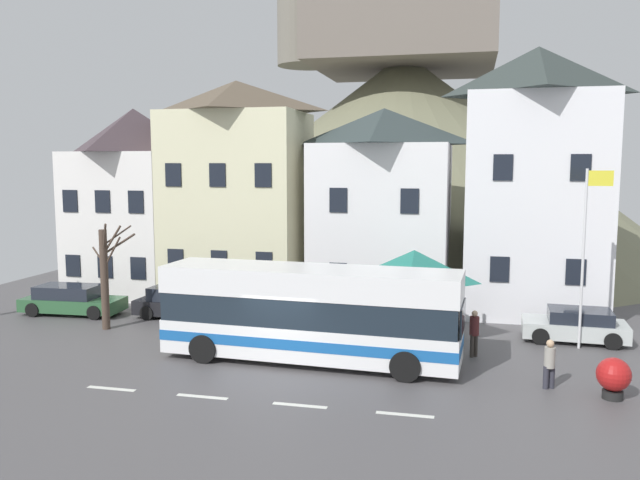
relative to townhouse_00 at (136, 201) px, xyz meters
name	(u,v)px	position (x,y,z in m)	size (l,w,h in m)	color
ground_plane	(272,379)	(11.46, -12.20, -4.93)	(40.00, 60.00, 0.07)	#504E50
townhouse_00	(136,201)	(0.00, 0.00, 0.00)	(5.40, 6.47, 9.79)	white
townhouse_01	(238,191)	(6.04, -0.60, 0.60)	(6.71, 5.27, 11.00)	beige
townhouse_02	(383,207)	(13.39, 0.06, -0.12)	(6.36, 6.60, 9.55)	white
townhouse_03	(534,182)	(20.40, -0.28, 1.17)	(6.13, 5.91, 12.12)	white
hilltop_castle	(402,150)	(12.52, 17.20, 3.04)	(39.87, 39.87, 23.65)	#717156
transit_bus	(310,315)	(12.25, -10.25, -3.22)	(10.50, 3.00, 3.32)	white
bus_shelter	(414,266)	(15.54, -6.98, -1.91)	(3.60, 3.60, 3.61)	#473D33
parked_car_00	(576,325)	(21.68, -5.38, -4.27)	(3.94, 2.06, 1.27)	silver
parked_car_01	(72,300)	(-0.16, -5.84, -4.24)	(4.66, 2.03, 1.33)	#2C5B35
parked_car_02	(185,303)	(5.19, -5.28, -4.22)	(4.50, 2.04, 1.39)	black
pedestrian_00	(549,363)	(20.06, -11.18, -4.08)	(0.36, 0.33, 1.54)	#2D2D38
pedestrian_01	(474,330)	(17.82, -8.39, -3.92)	(0.34, 0.34, 1.69)	#38332D
public_bench	(420,315)	(15.59, -4.44, -4.42)	(1.58, 0.48, 0.87)	brown
flagpole	(586,245)	(21.76, -6.37, -0.99)	(0.95, 0.10, 6.70)	silver
harbour_buoy	(614,376)	(21.79, -11.69, -4.21)	(0.98, 0.98, 1.23)	black
bare_tree_01	(105,275)	(2.88, -7.86, -2.62)	(1.73, 1.79, 4.50)	#47382D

